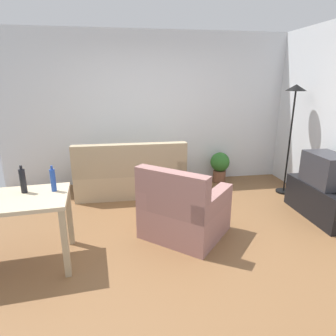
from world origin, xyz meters
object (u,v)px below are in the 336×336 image
at_px(tv_stand, 321,201).
at_px(potted_plant, 220,165).
at_px(torchiere_lamp, 293,110).
at_px(desk, 5,209).
at_px(couch, 131,176).
at_px(tv, 326,170).
at_px(armchair, 183,212).
at_px(bottle_dark, 23,181).
at_px(bottle_blue, 53,180).

height_order(tv_stand, potted_plant, potted_plant).
bearing_deg(potted_plant, torchiere_lamp, -37.42).
bearing_deg(desk, couch, 50.45).
xyz_separation_m(tv, armchair, (-2.04, -0.21, -0.38)).
bearing_deg(bottle_dark, desk, -135.55).
bearing_deg(couch, bottle_blue, 64.20).
height_order(tv, bottle_blue, bottle_blue).
xyz_separation_m(couch, potted_plant, (1.69, 0.31, 0.02)).
height_order(couch, bottle_dark, bottle_dark).
bearing_deg(torchiere_lamp, bottle_dark, -160.36).
bearing_deg(torchiere_lamp, bottle_blue, -158.75).
distance_m(desk, potted_plant, 3.72).
distance_m(couch, potted_plant, 1.72).
relative_size(potted_plant, bottle_blue, 2.07).
height_order(tv, bottle_dark, bottle_dark).
bearing_deg(couch, armchair, 110.67).
relative_size(desk, armchair, 1.02).
bearing_deg(bottle_blue, bottle_dark, 178.96).
relative_size(torchiere_lamp, bottle_blue, 6.57).
distance_m(tv_stand, bottle_blue, 3.55).
height_order(torchiere_lamp, bottle_blue, torchiere_lamp).
bearing_deg(bottle_blue, torchiere_lamp, 21.25).
bearing_deg(desk, bottle_dark, 39.27).
bearing_deg(torchiere_lamp, armchair, -150.52).
bearing_deg(potted_plant, desk, -143.56).
bearing_deg(tv_stand, armchair, 95.79).
bearing_deg(bottle_dark, couch, 56.77).
bearing_deg(potted_plant, bottle_dark, -144.04).
relative_size(tv_stand, bottle_blue, 3.99).
distance_m(tv, potted_plant, 1.94).
height_order(tv, torchiere_lamp, torchiere_lamp).
bearing_deg(tv, couch, 62.89).
height_order(torchiere_lamp, potted_plant, torchiere_lamp).
xyz_separation_m(tv_stand, desk, (-3.91, -0.55, 0.41)).
bearing_deg(potted_plant, tv, -60.59).
bearing_deg(tv_stand, torchiere_lamp, 0.00).
relative_size(desk, bottle_blue, 4.56).
bearing_deg(armchair, torchiere_lamp, -109.77).
bearing_deg(tv_stand, desk, 97.95).
bearing_deg(bottle_dark, tv, 6.03).
xyz_separation_m(couch, bottle_blue, (-0.84, -1.75, 0.58)).
bearing_deg(potted_plant, tv_stand, -60.68).
relative_size(bottle_dark, bottle_blue, 1.05).
relative_size(couch, armchair, 1.46).
distance_m(torchiere_lamp, potted_plant, 1.60).
bearing_deg(desk, bottle_blue, 12.58).
height_order(desk, armchair, armchair).
bearing_deg(armchair, couch, -28.58).
distance_m(tv_stand, desk, 3.97).
xyz_separation_m(armchair, bottle_dark, (-1.73, -0.19, 0.57)).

